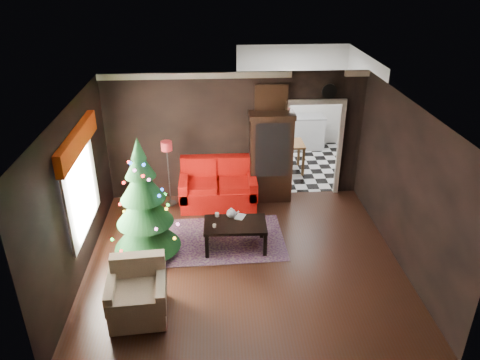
{
  "coord_description": "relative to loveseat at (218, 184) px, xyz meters",
  "views": [
    {
      "loc": [
        -0.48,
        -6.72,
        4.92
      ],
      "look_at": [
        0.0,
        0.9,
        1.15
      ],
      "focal_mm": 34.25,
      "sensor_mm": 36.0,
      "label": 1
    }
  ],
  "objects": [
    {
      "name": "loveseat",
      "position": [
        0.0,
        0.0,
        0.0
      ],
      "size": [
        1.7,
        0.9,
        1.0
      ],
      "primitive_type": null,
      "color": "#940108",
      "rests_on": "ground"
    },
    {
      "name": "ceiling",
      "position": [
        0.4,
        -2.05,
        2.3
      ],
      "size": [
        5.5,
        5.5,
        0.0
      ],
      "primitive_type": "plane",
      "rotation": [
        3.14,
        0.0,
        0.0
      ],
      "color": "white",
      "rests_on": "ground"
    },
    {
      "name": "teapot",
      "position": [
        0.22,
        -1.45,
        0.12
      ],
      "size": [
        0.23,
        0.23,
        0.19
      ],
      "primitive_type": null,
      "rotation": [
        0.0,
        0.0,
        0.15
      ],
      "color": "silver",
      "rests_on": "coffee_table"
    },
    {
      "name": "book",
      "position": [
        0.31,
        -1.41,
        0.13
      ],
      "size": [
        0.15,
        0.08,
        0.22
      ],
      "primitive_type": "imported",
      "rotation": [
        0.0,
        0.0,
        -0.43
      ],
      "color": "#977763",
      "rests_on": "coffee_table"
    },
    {
      "name": "kitchen_floor",
      "position": [
        2.1,
        1.95,
        -0.5
      ],
      "size": [
        3.0,
        3.0,
        0.0
      ],
      "primitive_type": "plane",
      "color": "silver",
      "rests_on": "ground"
    },
    {
      "name": "kitchen_table",
      "position": [
        1.8,
        1.65,
        -0.12
      ],
      "size": [
        0.7,
        0.7,
        0.75
      ],
      "primitive_type": null,
      "color": "brown",
      "rests_on": "ground"
    },
    {
      "name": "left_window",
      "position": [
        -2.31,
        -1.85,
        0.95
      ],
      "size": [
        0.05,
        1.6,
        1.4
      ],
      "primitive_type": "cube",
      "color": "white",
      "rests_on": "wall_left"
    },
    {
      "name": "armchair",
      "position": [
        -1.27,
        -3.37,
        -0.04
      ],
      "size": [
        0.92,
        0.92,
        0.88
      ],
      "primitive_type": null,
      "rotation": [
        0.0,
        0.0,
        0.07
      ],
      "color": "tan",
      "rests_on": "ground"
    },
    {
      "name": "christmas_tree",
      "position": [
        -1.31,
        -1.74,
        0.55
      ],
      "size": [
        1.49,
        1.49,
        2.27
      ],
      "primitive_type": null,
      "rotation": [
        0.0,
        0.0,
        0.3
      ],
      "color": "black",
      "rests_on": "ground"
    },
    {
      "name": "curio_cabinet",
      "position": [
        1.15,
        0.22,
        0.45
      ],
      "size": [
        0.9,
        0.45,
        1.9
      ],
      "primitive_type": null,
      "color": "black",
      "rests_on": "ground"
    },
    {
      "name": "floor",
      "position": [
        0.4,
        -2.05,
        -0.5
      ],
      "size": [
        5.5,
        5.5,
        0.0
      ],
      "primitive_type": "plane",
      "color": "black",
      "rests_on": "ground"
    },
    {
      "name": "wall_front",
      "position": [
        0.4,
        -4.55,
        0.9
      ],
      "size": [
        5.5,
        0.0,
        5.5
      ],
      "primitive_type": "plane",
      "rotation": [
        -1.57,
        0.0,
        0.0
      ],
      "color": "black",
      "rests_on": "ground"
    },
    {
      "name": "floor_lamp",
      "position": [
        -1.02,
        -0.12,
        0.33
      ],
      "size": [
        0.31,
        0.31,
        1.43
      ],
      "primitive_type": null,
      "rotation": [
        0.0,
        0.0,
        0.35
      ],
      "color": "#272727",
      "rests_on": "ground"
    },
    {
      "name": "wall_clock",
      "position": [
        2.35,
        0.4,
        1.88
      ],
      "size": [
        0.32,
        0.32,
        0.06
      ],
      "primitive_type": "cylinder",
      "color": "white",
      "rests_on": "wall_back"
    },
    {
      "name": "wall_left",
      "position": [
        -2.35,
        -2.05,
        0.9
      ],
      "size": [
        0.0,
        5.5,
        5.5
      ],
      "primitive_type": "plane",
      "rotation": [
        1.57,
        0.0,
        1.57
      ],
      "color": "black",
      "rests_on": "ground"
    },
    {
      "name": "cup_b",
      "position": [
        -0.1,
        -1.76,
        0.05
      ],
      "size": [
        0.07,
        0.07,
        0.06
      ],
      "primitive_type": "cylinder",
      "rotation": [
        0.0,
        0.0,
        0.11
      ],
      "color": "silver",
      "rests_on": "coffee_table"
    },
    {
      "name": "doorway",
      "position": [
        2.1,
        0.45,
        0.55
      ],
      "size": [
        1.1,
        0.1,
        2.1
      ],
      "primitive_type": null,
      "color": "silver",
      "rests_on": "ground"
    },
    {
      "name": "wall_back",
      "position": [
        0.4,
        0.45,
        0.9
      ],
      "size": [
        5.5,
        0.0,
        5.5
      ],
      "primitive_type": "plane",
      "rotation": [
        1.57,
        0.0,
        0.0
      ],
      "color": "black",
      "rests_on": "ground"
    },
    {
      "name": "kitchen_window",
      "position": [
        2.1,
        3.4,
        1.2
      ],
      "size": [
        0.7,
        0.06,
        0.7
      ],
      "primitive_type": "cube",
      "color": "white",
      "rests_on": "ground"
    },
    {
      "name": "coffee_table",
      "position": [
        0.28,
        -1.66,
        -0.23
      ],
      "size": [
        1.15,
        0.71,
        0.51
      ],
      "primitive_type": null,
      "rotation": [
        0.0,
        0.0,
        -0.03
      ],
      "color": "black",
      "rests_on": "rug"
    },
    {
      "name": "valance",
      "position": [
        -2.23,
        -1.85,
        1.77
      ],
      "size": [
        0.12,
        2.1,
        0.35
      ],
      "primitive_type": "cube",
      "color": "#872605",
      "rests_on": "wall_left"
    },
    {
      "name": "kitchen_counter",
      "position": [
        2.1,
        3.15,
        -0.05
      ],
      "size": [
        1.8,
        0.6,
        0.9
      ],
      "primitive_type": "cube",
      "color": "silver",
      "rests_on": "ground"
    },
    {
      "name": "cup_a",
      "position": [
        -0.05,
        -1.39,
        0.06
      ],
      "size": [
        0.1,
        0.1,
        0.07
      ],
      "primitive_type": "cylinder",
      "rotation": [
        0.0,
        0.0,
        -0.25
      ],
      "color": "silver",
      "rests_on": "coffee_table"
    },
    {
      "name": "rug",
      "position": [
        0.11,
        -1.38,
        -0.49
      ],
      "size": [
        2.26,
        1.67,
        0.01
      ],
      "primitive_type": "cube",
      "rotation": [
        0.0,
        0.0,
        0.03
      ],
      "color": "#34242F",
      "rests_on": "ground"
    },
    {
      "name": "painting",
      "position": [
        1.15,
        0.41,
        1.75
      ],
      "size": [
        0.62,
        0.05,
        0.52
      ],
      "primitive_type": "cube",
      "color": "tan",
      "rests_on": "wall_back"
    },
    {
      "name": "wall_right",
      "position": [
        3.15,
        -2.05,
        0.9
      ],
      "size": [
        0.0,
        5.5,
        5.5
      ],
      "primitive_type": "plane",
      "rotation": [
        1.57,
        0.0,
        -1.57
      ],
      "color": "black",
      "rests_on": "ground"
    }
  ]
}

